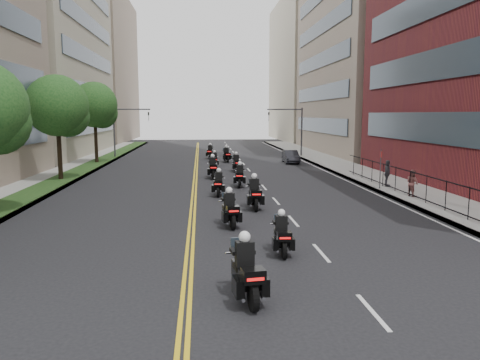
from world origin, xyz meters
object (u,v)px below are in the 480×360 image
object	(u,v)px
motorcycle_3	(254,195)
motorcycle_0	(246,273)
motorcycle_9	(226,155)
pedestrian_c	(387,173)
motorcycle_6	(213,169)
motorcycle_2	(230,211)
motorcycle_7	(236,164)
motorcycle_8	(215,160)
motorcycle_1	(282,236)
motorcycle_10	(210,152)
motorcycle_4	(219,185)
parked_sedan	(291,157)
pedestrian_b	(412,183)
motorcycle_5	(240,177)

from	to	relation	value
motorcycle_3	motorcycle_0	bearing A→B (deg)	-96.71
motorcycle_9	pedestrian_c	world-z (taller)	pedestrian_c
motorcycle_3	motorcycle_6	world-z (taller)	motorcycle_6
motorcycle_3	motorcycle_2	bearing A→B (deg)	-111.24
motorcycle_7	motorcycle_8	distance (m)	4.02
motorcycle_1	motorcycle_2	world-z (taller)	motorcycle_2
motorcycle_0	motorcycle_3	bearing A→B (deg)	74.35
motorcycle_3	motorcycle_10	xyz separation A→B (m)	(-1.72, 27.85, -0.05)
motorcycle_3	motorcycle_4	bearing A→B (deg)	113.44
motorcycle_2	motorcycle_4	distance (m)	7.83
motorcycle_0	motorcycle_2	bearing A→B (deg)	81.40
motorcycle_10	parked_sedan	world-z (taller)	motorcycle_10
motorcycle_10	motorcycle_9	bearing A→B (deg)	-61.38
parked_sedan	motorcycle_3	bearing A→B (deg)	-104.10
motorcycle_10	motorcycle_1	bearing A→B (deg)	-80.33
motorcycle_7	motorcycle_10	xyz separation A→B (m)	(-1.98, 12.13, 0.01)
motorcycle_8	pedestrian_b	world-z (taller)	pedestrian_b
motorcycle_4	pedestrian_b	distance (m)	11.34
motorcycle_7	motorcycle_6	bearing A→B (deg)	-122.58
motorcycle_4	motorcycle_10	distance (m)	23.75
motorcycle_3	pedestrian_b	bearing A→B (deg)	13.33
motorcycle_6	parked_sedan	bearing A→B (deg)	50.86
motorcycle_3	motorcycle_5	size ratio (longest dim) A/B	1.07
motorcycle_3	motorcycle_7	size ratio (longest dim) A/B	1.08
motorcycle_4	pedestrian_b	size ratio (longest dim) A/B	1.45
motorcycle_6	motorcycle_9	xyz separation A→B (m)	(1.72, 12.06, -0.05)
motorcycle_9	parked_sedan	xyz separation A→B (m)	(6.39, -1.53, -0.04)
motorcycle_9	motorcycle_10	xyz separation A→B (m)	(-1.58, 3.97, -0.00)
motorcycle_6	motorcycle_0	bearing A→B (deg)	-90.96
motorcycle_4	motorcycle_10	bearing A→B (deg)	95.35
motorcycle_6	motorcycle_7	xyz separation A→B (m)	(2.12, 3.89, -0.06)
motorcycle_8	motorcycle_10	xyz separation A→B (m)	(-0.23, 8.51, 0.06)
motorcycle_8	parked_sedan	xyz separation A→B (m)	(7.73, 3.01, 0.02)
pedestrian_c	motorcycle_7	bearing A→B (deg)	71.69
motorcycle_7	pedestrian_b	distance (m)	16.46
motorcycle_10	pedestrian_c	bearing A→B (deg)	-56.32
motorcycle_10	pedestrian_c	distance (m)	24.75
motorcycle_10	pedestrian_b	xyz separation A→B (m)	(11.17, -25.78, 0.25)
pedestrian_b	motorcycle_0	bearing A→B (deg)	124.92
motorcycle_6	parked_sedan	xyz separation A→B (m)	(8.11, 10.52, -0.10)
parked_sedan	motorcycle_6	bearing A→B (deg)	-126.08
motorcycle_6	pedestrian_c	bearing A→B (deg)	-29.75
motorcycle_0	motorcycle_7	size ratio (longest dim) A/B	1.07
motorcycle_6	motorcycle_10	world-z (taller)	motorcycle_6
motorcycle_2	motorcycle_7	world-z (taller)	motorcycle_2
pedestrian_b	motorcycle_9	bearing A→B (deg)	6.86
motorcycle_3	parked_sedan	distance (m)	23.22
motorcycle_9	motorcycle_10	distance (m)	4.27
motorcycle_1	motorcycle_8	size ratio (longest dim) A/B	1.00
motorcycle_9	parked_sedan	world-z (taller)	motorcycle_9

